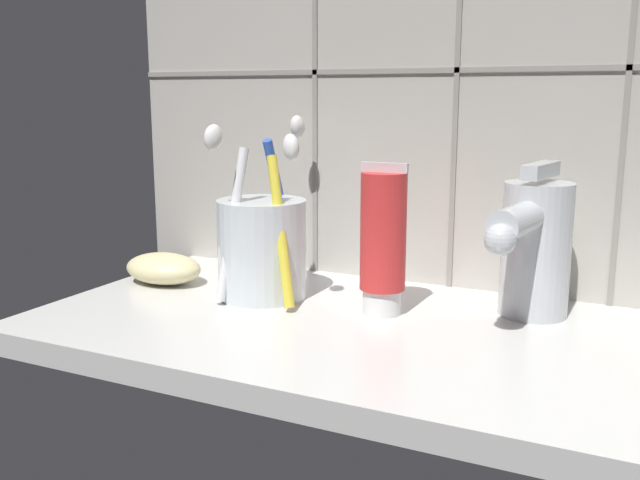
# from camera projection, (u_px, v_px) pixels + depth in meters

# --- Properties ---
(sink_counter) EXTENTS (0.58, 0.29, 0.02)m
(sink_counter) POSITION_uv_depth(u_px,v_px,m) (382.00, 338.00, 0.58)
(sink_counter) COLOR silver
(sink_counter) RESTS_ON ground
(toothbrush_cup) EXTENTS (0.10, 0.14, 0.17)m
(toothbrush_cup) POSITION_uv_depth(u_px,v_px,m) (262.00, 245.00, 0.65)
(toothbrush_cup) COLOR silver
(toothbrush_cup) RESTS_ON sink_counter
(toothpaste_tube) EXTENTS (0.04, 0.04, 0.13)m
(toothpaste_tube) POSITION_uv_depth(u_px,v_px,m) (383.00, 241.00, 0.60)
(toothpaste_tube) COLOR white
(toothpaste_tube) RESTS_ON sink_counter
(sink_faucet) EXTENTS (0.06, 0.13, 0.13)m
(sink_faucet) POSITION_uv_depth(u_px,v_px,m) (533.00, 244.00, 0.59)
(sink_faucet) COLOR silver
(sink_faucet) RESTS_ON sink_counter
(soap_bar) EXTENTS (0.08, 0.06, 0.03)m
(soap_bar) POSITION_uv_depth(u_px,v_px,m) (163.00, 268.00, 0.70)
(soap_bar) COLOR beige
(soap_bar) RESTS_ON sink_counter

